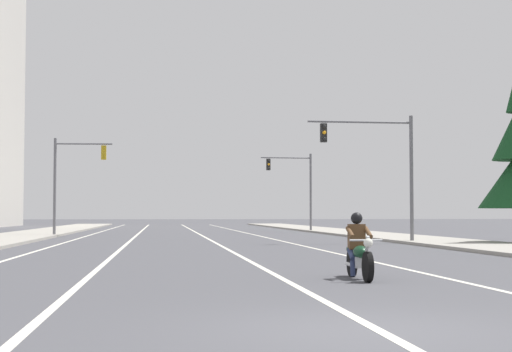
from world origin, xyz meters
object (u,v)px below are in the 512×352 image
object	(u,v)px
traffic_signal_near_right	(382,158)
traffic_signal_near_left	(71,173)
traffic_signal_mid_right	(297,181)
motorcycle_with_rider	(359,252)

from	to	relation	value
traffic_signal_near_right	traffic_signal_near_left	bearing A→B (deg)	139.68
traffic_signal_near_left	traffic_signal_mid_right	world-z (taller)	same
motorcycle_with_rider	traffic_signal_near_left	distance (m)	35.53
motorcycle_with_rider	traffic_signal_near_left	bearing A→B (deg)	106.40
motorcycle_with_rider	traffic_signal_mid_right	size ratio (longest dim) A/B	0.35
traffic_signal_near_left	motorcycle_with_rider	bearing A→B (deg)	-73.60
traffic_signal_near_right	traffic_signal_mid_right	world-z (taller)	same
traffic_signal_mid_right	traffic_signal_near_right	bearing A→B (deg)	-90.15
motorcycle_with_rider	traffic_signal_near_left	size ratio (longest dim) A/B	0.35
traffic_signal_near_left	traffic_signal_mid_right	bearing A→B (deg)	33.63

